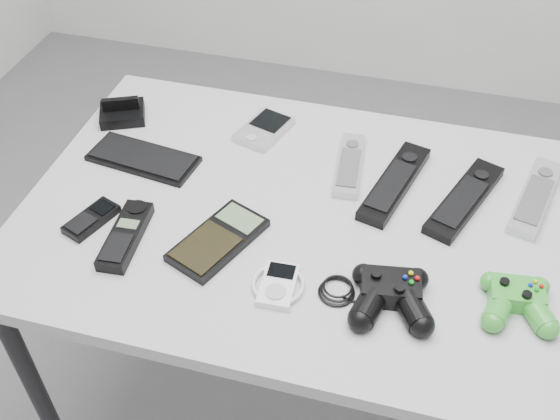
% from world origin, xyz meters
% --- Properties ---
extents(desk, '(1.13, 0.72, 0.75)m').
position_xyz_m(desk, '(-0.02, 0.03, 0.69)').
color(desk, '#A9A9AB').
rests_on(desk, floor).
extents(pda_keyboard, '(0.24, 0.12, 0.01)m').
position_xyz_m(pda_keyboard, '(-0.40, 0.09, 0.76)').
color(pda_keyboard, black).
rests_on(pda_keyboard, desk).
extents(dock_bracket, '(0.12, 0.12, 0.05)m').
position_xyz_m(dock_bracket, '(-0.51, 0.22, 0.78)').
color(dock_bracket, black).
rests_on(dock_bracket, desk).
extents(pda, '(0.12, 0.15, 0.02)m').
position_xyz_m(pda, '(-0.19, 0.25, 0.76)').
color(pda, '#B8B7BF').
rests_on(pda, desk).
extents(remote_silver_a, '(0.06, 0.20, 0.02)m').
position_xyz_m(remote_silver_a, '(0.01, 0.18, 0.76)').
color(remote_silver_a, '#B8B7BF').
rests_on(remote_silver_a, desk).
extents(remote_black_a, '(0.12, 0.25, 0.03)m').
position_xyz_m(remote_black_a, '(0.11, 0.15, 0.77)').
color(remote_black_a, black).
rests_on(remote_black_a, desk).
extents(remote_black_b, '(0.14, 0.25, 0.02)m').
position_xyz_m(remote_black_b, '(0.25, 0.13, 0.77)').
color(remote_black_b, black).
rests_on(remote_black_b, desk).
extents(remote_silver_b, '(0.11, 0.24, 0.02)m').
position_xyz_m(remote_silver_b, '(0.38, 0.18, 0.77)').
color(remote_silver_b, '#B7B8BE').
rests_on(remote_silver_b, desk).
extents(mobile_phone, '(0.08, 0.12, 0.02)m').
position_xyz_m(mobile_phone, '(-0.42, -0.10, 0.76)').
color(mobile_phone, black).
rests_on(mobile_phone, desk).
extents(cordless_handset, '(0.06, 0.17, 0.03)m').
position_xyz_m(cordless_handset, '(-0.34, -0.13, 0.77)').
color(cordless_handset, black).
rests_on(cordless_handset, desk).
extents(calculator, '(0.16, 0.21, 0.02)m').
position_xyz_m(calculator, '(-0.18, -0.09, 0.76)').
color(calculator, black).
rests_on(calculator, desk).
extents(mp3_player, '(0.09, 0.10, 0.02)m').
position_xyz_m(mp3_player, '(-0.04, -0.16, 0.76)').
color(mp3_player, white).
rests_on(mp3_player, desk).
extents(controller_black, '(0.25, 0.18, 0.05)m').
position_xyz_m(controller_black, '(0.14, -0.15, 0.78)').
color(controller_black, black).
rests_on(controller_black, desk).
extents(controller_green, '(0.13, 0.14, 0.04)m').
position_xyz_m(controller_green, '(0.34, -0.10, 0.77)').
color(controller_green, '#2C8F27').
rests_on(controller_green, desk).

